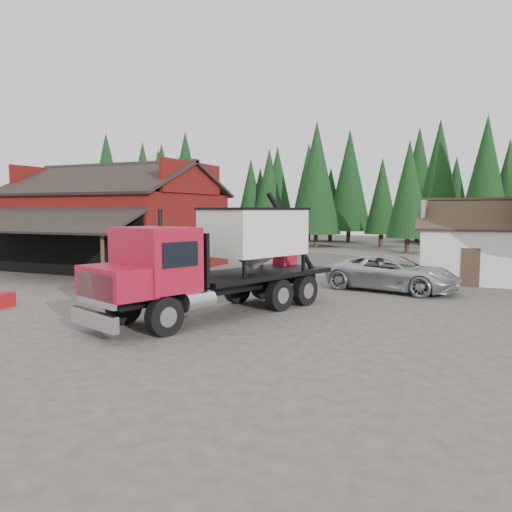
% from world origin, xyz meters
% --- Properties ---
extents(ground, '(120.00, 120.00, 0.00)m').
position_xyz_m(ground, '(0.00, 0.00, 0.00)').
color(ground, '#453E36').
rests_on(ground, ground).
extents(red_barn, '(12.80, 13.63, 7.18)m').
position_xyz_m(red_barn, '(-11.00, 9.90, 2.69)').
color(red_barn, '#631011').
rests_on(red_barn, ground).
extents(farmhouse, '(8.60, 6.42, 4.65)m').
position_xyz_m(farmhouse, '(13.00, 13.00, 1.67)').
color(farmhouse, silver).
rests_on(farmhouse, ground).
extents(conifer_backdrop, '(76.00, 16.00, 16.00)m').
position_xyz_m(conifer_backdrop, '(0.00, 42.00, 0.00)').
color(conifer_backdrop, black).
rests_on(conifer_backdrop, ground).
extents(near_pine_a, '(4.40, 4.40, 11.40)m').
position_xyz_m(near_pine_a, '(-22.00, 28.00, 6.39)').
color(near_pine_a, '#382619').
rests_on(near_pine_a, ground).
extents(near_pine_b, '(3.96, 3.96, 10.40)m').
position_xyz_m(near_pine_b, '(6.00, 30.00, 5.89)').
color(near_pine_b, '#382619').
rests_on(near_pine_b, ground).
extents(near_pine_d, '(5.28, 5.28, 13.40)m').
position_xyz_m(near_pine_d, '(-4.00, 34.00, 7.39)').
color(near_pine_d, '#382619').
rests_on(near_pine_d, ground).
extents(feed_truck, '(6.22, 10.71, 4.70)m').
position_xyz_m(feed_truck, '(2.86, -1.19, 2.19)').
color(feed_truck, black).
rests_on(feed_truck, ground).
extents(silver_car, '(6.81, 4.19, 1.76)m').
position_xyz_m(silver_car, '(8.00, 7.11, 0.88)').
color(silver_car, '#B4B8BD').
rests_on(silver_car, ground).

